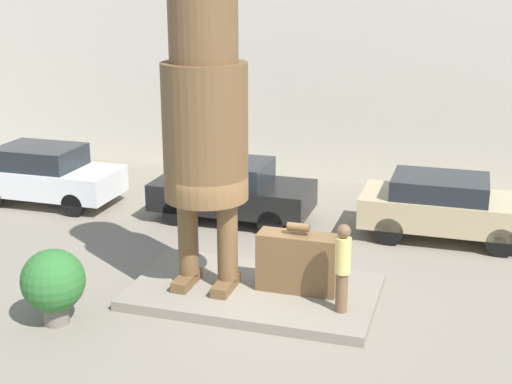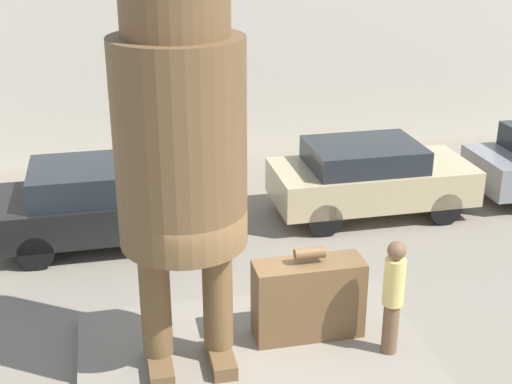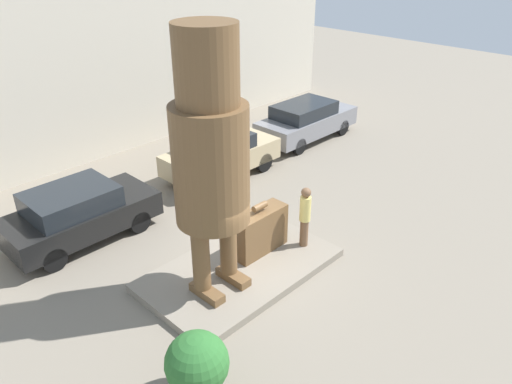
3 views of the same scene
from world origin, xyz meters
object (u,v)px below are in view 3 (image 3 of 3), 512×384
Objects in this scene: giant_suitcase at (260,231)px; tourist at (305,215)px; parked_car_grey at (306,120)px; parked_car_tan at (220,154)px; statue_figure at (210,148)px; planter_pot at (197,364)px; parked_car_black at (79,213)px.

tourist is at bearing -33.88° from giant_suitcase.
parked_car_tan is at bearing -179.62° from parked_car_grey.
parked_car_grey is at bearing 27.24° from statue_figure.
planter_pot is at bearing -138.04° from statue_figure.
parked_car_tan is (5.43, 0.22, -0.00)m from parked_car_black.
statue_figure is 1.47× the size of parked_car_tan.
giant_suitcase reaches higher than parked_car_tan.
tourist is 0.42× the size of parked_car_black.
parked_car_tan is (1.60, 5.05, -0.31)m from tourist.
tourist is 0.42× the size of parked_car_tan.
statue_figure is 3.44m from giant_suitcase.
giant_suitcase is 1.10× the size of planter_pot.
tourist is (1.00, -0.67, 0.35)m from giant_suitcase.
parked_car_black is 0.90× the size of parked_car_grey.
parked_car_tan is at bearing 46.82° from statue_figure.
planter_pot is (-1.20, -6.47, -0.01)m from parked_car_black.
tourist is 6.18m from parked_car_black.
statue_figure is at bearing 172.01° from tourist.
planter_pot is (-6.63, -6.69, -0.01)m from parked_car_tan.
tourist reaches higher than giant_suitcase.
parked_car_tan is 2.84× the size of planter_pot.
statue_figure reaches higher than tourist.
parked_car_black is (-3.83, 4.83, -0.31)m from tourist.
statue_figure is 4.17× the size of planter_pot.
giant_suitcase is 0.92× the size of tourist.
statue_figure is at bearing -152.76° from parked_car_grey.
statue_figure is 3.82m from tourist.
planter_pot is at bearing -150.21° from giant_suitcase.
giant_suitcase is 5.03m from parked_car_black.
parked_car_black is 2.85× the size of planter_pot.
giant_suitcase is 0.38× the size of parked_car_black.
parked_car_black is (-2.83, 4.16, 0.04)m from giant_suitcase.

